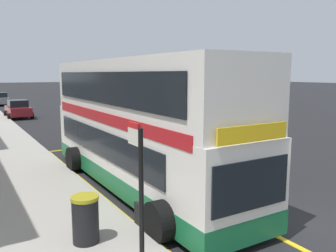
# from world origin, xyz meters

# --- Properties ---
(ground_plane) EXTENTS (260.00, 260.00, 0.00)m
(ground_plane) POSITION_xyz_m (0.00, 32.00, 0.00)
(ground_plane) COLOR black
(double_decker_bus) EXTENTS (3.17, 11.07, 4.40)m
(double_decker_bus) POSITION_xyz_m (-2.46, 5.46, 2.06)
(double_decker_bus) COLOR white
(double_decker_bus) RESTS_ON ground
(bus_bay_markings) EXTENTS (2.84, 14.75, 0.01)m
(bus_bay_markings) POSITION_xyz_m (-2.58, 5.45, 0.01)
(bus_bay_markings) COLOR gold
(bus_bay_markings) RESTS_ON ground
(bus_stop_sign) EXTENTS (0.09, 0.51, 2.95)m
(bus_stop_sign) POSITION_xyz_m (-5.03, 0.09, 1.84)
(bus_stop_sign) COLOR black
(bus_stop_sign) RESTS_ON pavement_near
(parked_car_maroon_ahead) EXTENTS (2.09, 4.20, 1.62)m
(parked_car_maroon_ahead) POSITION_xyz_m (-3.12, 28.25, 0.80)
(parked_car_maroon_ahead) COLOR maroon
(parked_car_maroon_ahead) RESTS_ON ground
(parked_car_grey_behind) EXTENTS (2.09, 4.20, 1.62)m
(parked_car_grey_behind) POSITION_xyz_m (-3.16, 42.72, 0.80)
(parked_car_grey_behind) COLOR slate
(parked_car_grey_behind) RESTS_ON ground
(litter_bin) EXTENTS (0.63, 0.63, 1.09)m
(litter_bin) POSITION_xyz_m (-5.40, 2.12, 0.69)
(litter_bin) COLOR black
(litter_bin) RESTS_ON pavement_near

